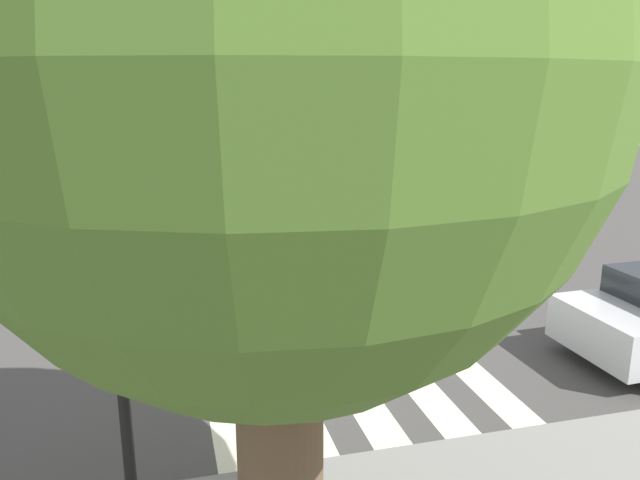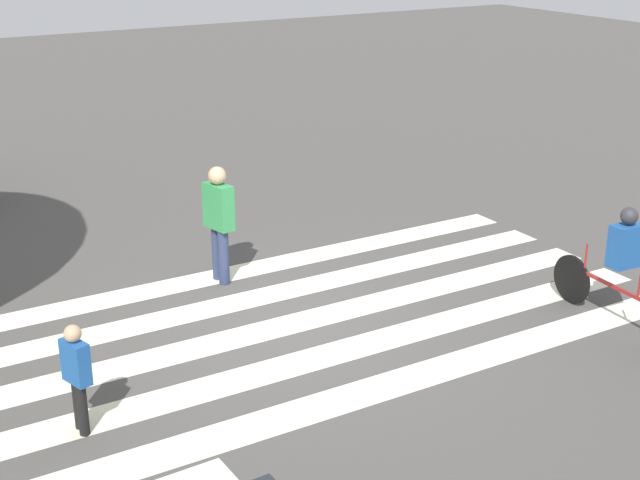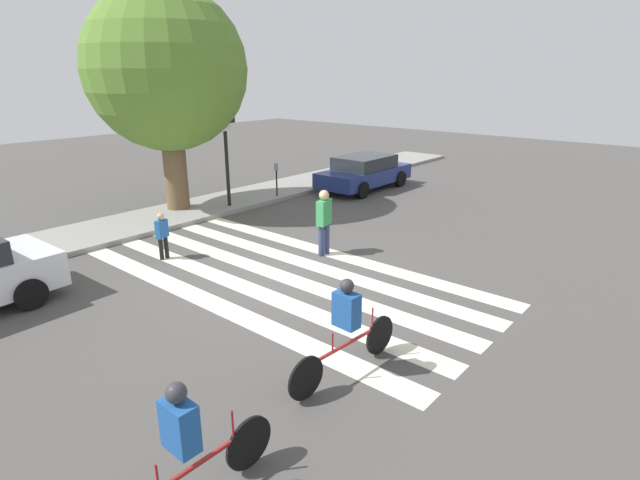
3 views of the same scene
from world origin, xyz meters
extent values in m
plane|color=#4C4947|center=(0.00, 0.00, 0.00)|extent=(60.00, 60.00, 0.00)
cube|color=#F2EDCC|center=(-1.95, 0.00, 0.00)|extent=(0.52, 10.00, 0.01)
cube|color=#F2EDCC|center=(-0.98, 0.00, 0.00)|extent=(0.52, 10.00, 0.01)
cube|color=#F2EDCC|center=(0.00, 0.00, 0.00)|extent=(0.52, 10.00, 0.01)
cube|color=#F2EDCC|center=(0.98, 0.00, 0.00)|extent=(0.52, 10.00, 0.01)
cube|color=#F2EDCC|center=(1.95, 0.00, 0.00)|extent=(0.52, 10.00, 0.01)
cylinder|color=navy|center=(1.66, 0.16, 0.41)|extent=(0.15, 0.15, 0.82)
cylinder|color=navy|center=(1.88, 0.16, 0.41)|extent=(0.15, 0.15, 0.82)
cube|color=#338C4C|center=(1.77, 0.16, 1.14)|extent=(0.51, 0.31, 0.65)
sphere|color=tan|center=(1.77, 0.16, 1.59)|extent=(0.26, 0.26, 0.26)
cylinder|color=black|center=(-1.19, 3.05, 0.29)|extent=(0.11, 0.11, 0.58)
cylinder|color=black|center=(-1.04, 3.05, 0.29)|extent=(0.11, 0.11, 0.58)
cube|color=#1E5199|center=(-1.11, 3.05, 0.80)|extent=(0.37, 0.24, 0.46)
sphere|color=tan|center=(-1.11, 3.05, 1.12)|extent=(0.18, 0.18, 0.18)
cylinder|color=black|center=(-1.33, -3.65, 0.34)|extent=(0.68, 0.08, 0.68)
cube|color=maroon|center=(-2.20, -3.60, 0.52)|extent=(1.47, 0.13, 0.04)
cylinder|color=maroon|center=(-2.50, -3.58, 0.68)|extent=(0.03, 0.03, 0.32)
cylinder|color=maroon|center=(-1.55, -3.64, 0.72)|extent=(0.03, 0.03, 0.40)
cube|color=#1E5199|center=(-2.20, -3.60, 1.12)|extent=(0.27, 0.41, 0.55)
sphere|color=#333338|center=(-2.20, -3.60, 1.51)|extent=(0.22, 0.22, 0.22)
camera|label=1|loc=(2.68, 11.34, 4.54)|focal=35.00mm
camera|label=2|loc=(-9.20, 4.98, 5.08)|focal=50.00mm
camera|label=3|loc=(-7.63, -7.69, 4.51)|focal=28.00mm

